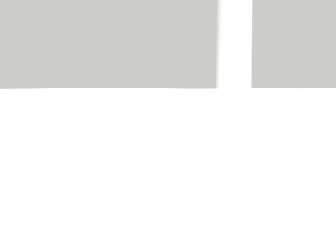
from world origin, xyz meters
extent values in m
plane|color=#384742|center=(0.00, 0.00, 0.00)|extent=(160.00, 160.00, 0.00)
ellipsoid|color=#1959A5|center=(-1.52, -2.96, 0.14)|extent=(2.10, 4.71, 0.27)
torus|color=black|center=(-1.54, -3.02, 0.25)|extent=(0.66, 0.66, 0.04)
cylinder|color=black|center=(-1.05, -1.61, 0.26)|extent=(0.18, 0.18, 0.02)
cylinder|color=red|center=(-1.52, -2.96, 0.54)|extent=(0.39, 0.39, 0.53)
sphere|color=tan|center=(-1.52, -2.96, 0.91)|extent=(0.21, 0.21, 0.21)
cylinder|color=black|center=(-1.45, -2.77, 0.57)|extent=(1.89, 0.68, 0.03)
ellipsoid|color=red|center=(-2.40, -2.45, 0.57)|extent=(0.39, 0.17, 0.17)
ellipsoid|color=red|center=(-0.51, -3.10, 0.57)|extent=(0.39, 0.17, 0.17)
cylinder|color=tan|center=(-1.77, -2.79, 0.61)|extent=(0.31, 0.17, 0.34)
cylinder|color=tan|center=(-1.22, -2.98, 0.61)|extent=(0.25, 0.26, 0.34)
camera|label=1|loc=(0.20, 14.76, 1.55)|focal=46.64mm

